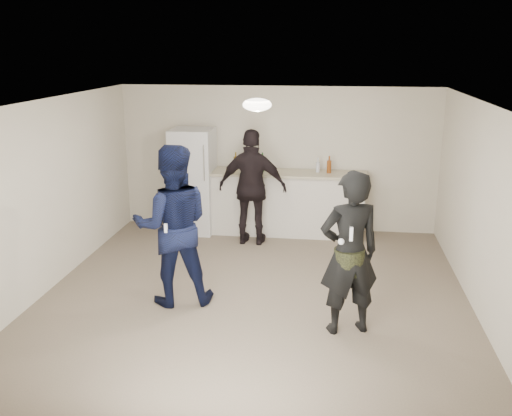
# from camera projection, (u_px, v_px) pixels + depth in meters

# --- Properties ---
(floor) EXTENTS (6.00, 6.00, 0.00)m
(floor) POSITION_uv_depth(u_px,v_px,m) (254.00, 297.00, 7.42)
(floor) COLOR #6B5B4C
(floor) RESTS_ON ground
(ceiling) EXTENTS (6.00, 6.00, 0.00)m
(ceiling) POSITION_uv_depth(u_px,v_px,m) (254.00, 103.00, 6.73)
(ceiling) COLOR silver
(ceiling) RESTS_ON wall_back
(wall_back) EXTENTS (6.00, 0.00, 6.00)m
(wall_back) POSITION_uv_depth(u_px,v_px,m) (278.00, 159.00, 9.93)
(wall_back) COLOR beige
(wall_back) RESTS_ON floor
(wall_front) EXTENTS (6.00, 0.00, 6.00)m
(wall_front) POSITION_uv_depth(u_px,v_px,m) (197.00, 313.00, 4.22)
(wall_front) COLOR beige
(wall_front) RESTS_ON floor
(wall_left) EXTENTS (0.00, 6.00, 6.00)m
(wall_left) POSITION_uv_depth(u_px,v_px,m) (45.00, 197.00, 7.43)
(wall_left) COLOR beige
(wall_left) RESTS_ON floor
(wall_right) EXTENTS (0.00, 6.00, 6.00)m
(wall_right) POSITION_uv_depth(u_px,v_px,m) (484.00, 213.00, 6.72)
(wall_right) COLOR beige
(wall_right) RESTS_ON floor
(counter) EXTENTS (2.60, 0.56, 1.05)m
(counter) POSITION_uv_depth(u_px,v_px,m) (287.00, 204.00, 9.79)
(counter) COLOR silver
(counter) RESTS_ON floor
(counter_top) EXTENTS (2.68, 0.64, 0.04)m
(counter_top) POSITION_uv_depth(u_px,v_px,m) (287.00, 173.00, 9.64)
(counter_top) COLOR #C2B496
(counter_top) RESTS_ON counter
(fridge) EXTENTS (0.70, 0.70, 1.80)m
(fridge) POSITION_uv_depth(u_px,v_px,m) (193.00, 181.00, 9.83)
(fridge) COLOR silver
(fridge) RESTS_ON floor
(fridge_handle) EXTENTS (0.02, 0.02, 0.60)m
(fridge_handle) POSITION_uv_depth(u_px,v_px,m) (204.00, 163.00, 9.33)
(fridge_handle) COLOR silver
(fridge_handle) RESTS_ON fridge
(ceiling_dome) EXTENTS (0.36, 0.36, 0.16)m
(ceiling_dome) POSITION_uv_depth(u_px,v_px,m) (257.00, 105.00, 7.03)
(ceiling_dome) COLOR white
(ceiling_dome) RESTS_ON ceiling
(shaker) EXTENTS (0.08, 0.08, 0.17)m
(shaker) POSITION_uv_depth(u_px,v_px,m) (253.00, 166.00, 9.70)
(shaker) COLOR silver
(shaker) RESTS_ON counter_top
(man) EXTENTS (1.16, 1.01, 2.02)m
(man) POSITION_uv_depth(u_px,v_px,m) (173.00, 226.00, 7.03)
(man) COLOR #0F1640
(man) RESTS_ON floor
(woman) EXTENTS (0.80, 0.66, 1.88)m
(woman) POSITION_uv_depth(u_px,v_px,m) (349.00, 253.00, 6.30)
(woman) COLOR black
(woman) RESTS_ON floor
(camo_shorts) EXTENTS (0.34, 0.34, 0.28)m
(camo_shorts) POSITION_uv_depth(u_px,v_px,m) (349.00, 261.00, 6.32)
(camo_shorts) COLOR #2D3317
(camo_shorts) RESTS_ON woman
(spectator) EXTENTS (1.14, 0.53, 1.89)m
(spectator) POSITION_uv_depth(u_px,v_px,m) (253.00, 188.00, 9.19)
(spectator) COLOR black
(spectator) RESTS_ON floor
(remote_man) EXTENTS (0.04, 0.04, 0.15)m
(remote_man) POSITION_uv_depth(u_px,v_px,m) (166.00, 230.00, 6.75)
(remote_man) COLOR white
(remote_man) RESTS_ON man
(nunchuk_man) EXTENTS (0.07, 0.07, 0.07)m
(nunchuk_man) POSITION_uv_depth(u_px,v_px,m) (177.00, 235.00, 6.79)
(nunchuk_man) COLOR white
(nunchuk_man) RESTS_ON man
(remote_woman) EXTENTS (0.04, 0.04, 0.15)m
(remote_woman) POSITION_uv_depth(u_px,v_px,m) (351.00, 234.00, 5.97)
(remote_woman) COLOR white
(remote_woman) RESTS_ON woman
(nunchuk_woman) EXTENTS (0.07, 0.07, 0.07)m
(nunchuk_woman) POSITION_uv_depth(u_px,v_px,m) (341.00, 242.00, 6.04)
(nunchuk_woman) COLOR white
(nunchuk_woman) RESTS_ON woman
(bottle_cluster) EXTENTS (1.67, 0.25, 0.24)m
(bottle_cluster) POSITION_uv_depth(u_px,v_px,m) (278.00, 166.00, 9.64)
(bottle_cluster) COLOR #113D14
(bottle_cluster) RESTS_ON counter_top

